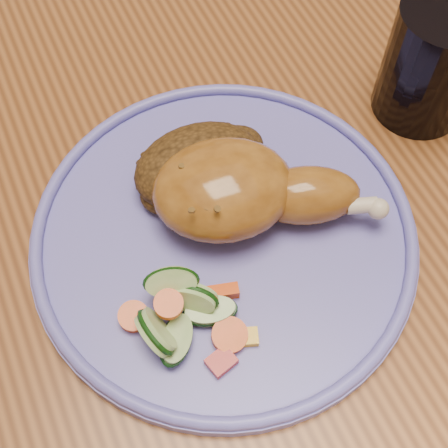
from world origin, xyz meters
The scene contains 8 objects.
ground centered at (0.00, 0.00, 0.00)m, with size 4.00×4.00×0.00m, color brown.
dining_table centered at (0.00, 0.00, 0.67)m, with size 0.90×1.40×0.75m.
plate centered at (-0.07, -0.10, 0.76)m, with size 0.31×0.31×0.01m, color #6562C4.
plate_rim centered at (-0.07, -0.10, 0.77)m, with size 0.30×0.30×0.01m, color #6562C4.
chicken_leg centered at (-0.04, -0.09, 0.79)m, with size 0.18×0.13×0.06m.
rice_pilaf centered at (-0.06, -0.05, 0.78)m, with size 0.11×0.08×0.05m.
vegetable_pile centered at (-0.12, -0.16, 0.78)m, with size 0.09×0.09×0.05m.
drinking_glass centered at (0.15, -0.05, 0.80)m, with size 0.08×0.08×0.11m, color black.
Camera 1 is at (-0.16, -0.32, 1.19)m, focal length 50.00 mm.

